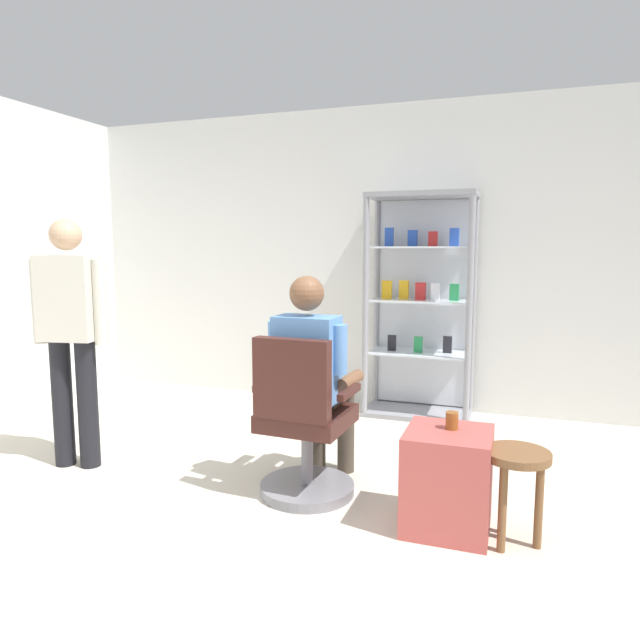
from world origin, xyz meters
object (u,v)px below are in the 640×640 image
at_px(storage_crate, 448,480).
at_px(tea_glass, 452,421).
at_px(display_cabinet_main, 421,304).
at_px(wooden_stool, 516,471).
at_px(seated_shopkeeper, 314,372).
at_px(standing_customer, 71,327).
at_px(office_chair, 303,432).

distance_m(storage_crate, tea_glass, 0.31).
bearing_deg(display_cabinet_main, storage_crate, -76.52).
xyz_separation_m(storage_crate, wooden_stool, (0.33, -0.06, 0.11)).
bearing_deg(storage_crate, display_cabinet_main, 103.48).
distance_m(seated_shopkeeper, wooden_stool, 1.25).
bearing_deg(seated_shopkeeper, tea_glass, -14.92).
bearing_deg(standing_customer, seated_shopkeeper, 7.39).
distance_m(office_chair, seated_shopkeeper, 0.36).
bearing_deg(tea_glass, standing_customer, 179.67).
relative_size(standing_customer, wooden_stool, 3.43).
xyz_separation_m(office_chair, wooden_stool, (1.17, -0.16, -0.02)).
height_order(display_cabinet_main, office_chair, display_cabinet_main).
xyz_separation_m(display_cabinet_main, storage_crate, (0.48, -2.02, -0.71)).
bearing_deg(wooden_stool, display_cabinet_main, 111.43).
bearing_deg(tea_glass, office_chair, 175.97).
height_order(display_cabinet_main, wooden_stool, display_cabinet_main).
relative_size(display_cabinet_main, office_chair, 1.98).
xyz_separation_m(storage_crate, standing_customer, (-2.44, 0.06, 0.67)).
xyz_separation_m(display_cabinet_main, tea_glass, (0.49, -1.98, -0.40)).
bearing_deg(office_chair, standing_customer, -178.37).
distance_m(seated_shopkeeper, storage_crate, 0.98).
relative_size(storage_crate, wooden_stool, 1.09).
relative_size(display_cabinet_main, storage_crate, 3.65).
distance_m(display_cabinet_main, standing_customer, 2.77).
distance_m(display_cabinet_main, wooden_stool, 2.30).
bearing_deg(wooden_stool, tea_glass, 163.25).
bearing_deg(seated_shopkeeper, wooden_stool, -15.43).
distance_m(office_chair, wooden_stool, 1.18).
relative_size(display_cabinet_main, tea_glass, 21.22).
height_order(tea_glass, wooden_stool, tea_glass).
height_order(seated_shopkeeper, tea_glass, seated_shopkeeper).
relative_size(tea_glass, standing_customer, 0.05).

